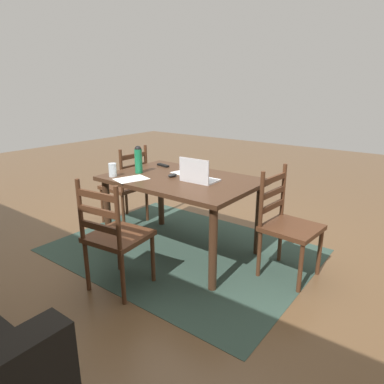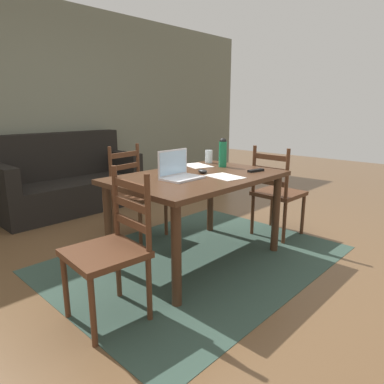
% 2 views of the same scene
% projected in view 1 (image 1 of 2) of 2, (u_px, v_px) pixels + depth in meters
% --- Properties ---
extents(ground_plane, '(14.00, 14.00, 0.00)m').
position_uv_depth(ground_plane, '(182.00, 250.00, 3.54)').
color(ground_plane, brown).
extents(area_rug, '(2.49, 1.88, 0.01)m').
position_uv_depth(area_rug, '(182.00, 250.00, 3.54)').
color(area_rug, '#2D4238').
rests_on(area_rug, ground).
extents(dining_table, '(1.44, 0.96, 0.77)m').
position_uv_depth(dining_table, '(181.00, 188.00, 3.34)').
color(dining_table, '#422819').
rests_on(dining_table, ground).
extents(chair_far_head, '(0.49, 0.49, 0.95)m').
position_uv_depth(chair_far_head, '(115.00, 237.00, 2.75)').
color(chair_far_head, '#4C2B19').
rests_on(chair_far_head, ground).
extents(chair_right_near, '(0.45, 0.45, 0.95)m').
position_uv_depth(chair_right_near, '(126.00, 186.00, 4.13)').
color(chair_right_near, '#4C2B19').
rests_on(chair_right_near, ground).
extents(chair_left_near, '(0.47, 0.47, 0.95)m').
position_uv_depth(chair_left_near, '(287.00, 226.00, 2.97)').
color(chair_left_near, '#4C2B19').
rests_on(chair_left_near, ground).
extents(laptop, '(0.32, 0.23, 0.23)m').
position_uv_depth(laptop, '(198.00, 176.00, 3.16)').
color(laptop, silver).
rests_on(laptop, dining_table).
extents(water_bottle, '(0.08, 0.08, 0.28)m').
position_uv_depth(water_bottle, '(138.00, 159.00, 3.46)').
color(water_bottle, '#197247').
rests_on(water_bottle, dining_table).
extents(drinking_glass, '(0.08, 0.08, 0.13)m').
position_uv_depth(drinking_glass, '(113.00, 170.00, 3.34)').
color(drinking_glass, silver).
rests_on(drinking_glass, dining_table).
extents(computer_mouse, '(0.08, 0.11, 0.03)m').
position_uv_depth(computer_mouse, '(172.00, 175.00, 3.34)').
color(computer_mouse, black).
rests_on(computer_mouse, dining_table).
extents(tv_remote, '(0.18, 0.08, 0.02)m').
position_uv_depth(tv_remote, '(163.00, 165.00, 3.79)').
color(tv_remote, black).
rests_on(tv_remote, dining_table).
extents(paper_stack_left, '(0.29, 0.34, 0.00)m').
position_uv_depth(paper_stack_left, '(131.00, 179.00, 3.26)').
color(paper_stack_left, white).
rests_on(paper_stack_left, dining_table).
extents(paper_stack_right, '(0.26, 0.33, 0.00)m').
position_uv_depth(paper_stack_right, '(188.00, 172.00, 3.53)').
color(paper_stack_right, white).
rests_on(paper_stack_right, dining_table).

